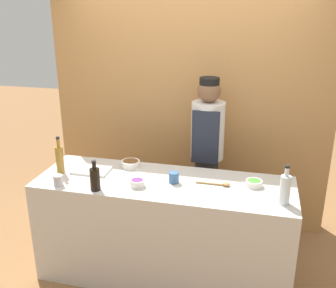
# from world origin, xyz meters

# --- Properties ---
(ground_plane) EXTENTS (14.00, 14.00, 0.00)m
(ground_plane) POSITION_xyz_m (0.00, 0.00, 0.00)
(ground_plane) COLOR olive
(cabinet_wall) EXTENTS (2.90, 0.18, 2.40)m
(cabinet_wall) POSITION_xyz_m (0.00, 1.09, 1.20)
(cabinet_wall) COLOR #B7844C
(cabinet_wall) RESTS_ON ground_plane
(counter) EXTENTS (2.14, 0.71, 0.91)m
(counter) POSITION_xyz_m (0.00, 0.00, 0.46)
(counter) COLOR beige
(counter) RESTS_ON ground_plane
(sauce_bowl_green) EXTENTS (0.13, 0.13, 0.05)m
(sauce_bowl_green) POSITION_xyz_m (0.73, 0.09, 0.94)
(sauce_bowl_green) COLOR white
(sauce_bowl_green) RESTS_ON counter
(sauce_bowl_brown) EXTENTS (0.17, 0.17, 0.06)m
(sauce_bowl_brown) POSITION_xyz_m (-0.37, 0.23, 0.94)
(sauce_bowl_brown) COLOR white
(sauce_bowl_brown) RESTS_ON counter
(sauce_bowl_purple) EXTENTS (0.12, 0.12, 0.06)m
(sauce_bowl_purple) POSITION_xyz_m (-0.19, -0.14, 0.94)
(sauce_bowl_purple) COLOR white
(sauce_bowl_purple) RESTS_ON counter
(cutting_board) EXTENTS (0.32, 0.22, 0.02)m
(cutting_board) POSITION_xyz_m (-0.67, 0.06, 0.92)
(cutting_board) COLOR white
(cutting_board) RESTS_ON counter
(bottle_vinegar) EXTENTS (0.07, 0.07, 0.33)m
(bottle_vinegar) POSITION_xyz_m (-0.91, -0.04, 1.04)
(bottle_vinegar) COLOR olive
(bottle_vinegar) RESTS_ON counter
(bottle_soy) EXTENTS (0.08, 0.08, 0.25)m
(bottle_soy) POSITION_xyz_m (-0.49, -0.28, 1.01)
(bottle_soy) COLOR black
(bottle_soy) RESTS_ON counter
(bottle_clear) EXTENTS (0.08, 0.08, 0.30)m
(bottle_clear) POSITION_xyz_m (0.95, -0.15, 1.03)
(bottle_clear) COLOR silver
(bottle_clear) RESTS_ON counter
(cup_steel) EXTENTS (0.08, 0.08, 0.09)m
(cup_steel) POSITION_xyz_m (-0.81, -0.27, 0.96)
(cup_steel) COLOR #B7B7BC
(cup_steel) RESTS_ON counter
(cup_blue) EXTENTS (0.08, 0.08, 0.09)m
(cup_blue) POSITION_xyz_m (0.08, -0.00, 0.96)
(cup_blue) COLOR #386093
(cup_blue) RESTS_ON counter
(wooden_spoon) EXTENTS (0.28, 0.05, 0.03)m
(wooden_spoon) POSITION_xyz_m (0.45, 0.03, 0.93)
(wooden_spoon) COLOR #B2844C
(wooden_spoon) RESTS_ON counter
(chef_center) EXTENTS (0.32, 0.32, 1.66)m
(chef_center) POSITION_xyz_m (0.26, 0.70, 0.92)
(chef_center) COLOR #28282D
(chef_center) RESTS_ON ground_plane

